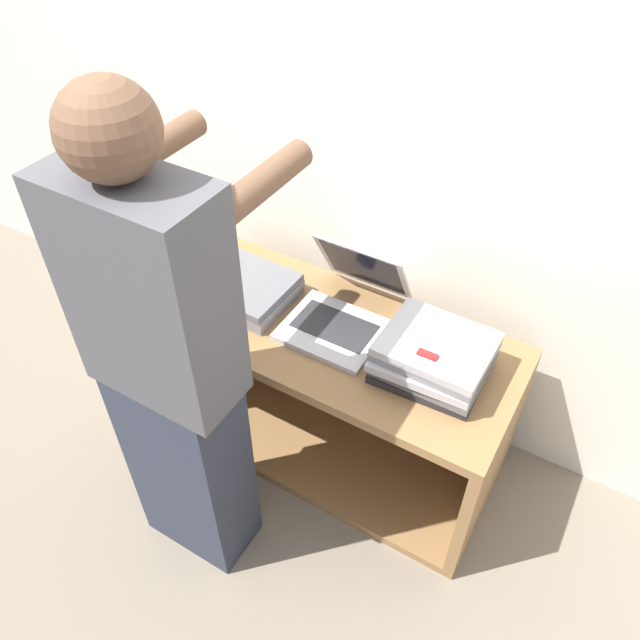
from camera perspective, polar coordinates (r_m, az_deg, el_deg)
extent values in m
plane|color=#756B5B|center=(2.35, -2.45, -15.71)|extent=(12.00, 12.00, 0.00)
cube|color=silver|center=(1.96, 7.19, 18.42)|extent=(8.00, 0.05, 2.40)
cube|color=olive|center=(2.04, 1.17, -1.51)|extent=(1.22, 0.54, 0.04)
cube|color=olive|center=(2.46, 0.98, -10.88)|extent=(1.22, 0.54, 0.04)
cube|color=olive|center=(2.49, -10.83, -1.21)|extent=(0.04, 0.54, 0.53)
cube|color=olive|center=(2.13, 15.37, -12.62)|extent=(0.04, 0.54, 0.53)
cube|color=olive|center=(2.39, 4.08, -2.67)|extent=(1.15, 0.04, 0.53)
cube|color=#B7B7BC|center=(2.02, 1.18, -0.94)|extent=(0.31, 0.26, 0.02)
cube|color=#28282B|center=(2.01, 1.33, -0.53)|extent=(0.26, 0.15, 0.00)
cube|color=#B7B7BC|center=(2.07, 4.00, 4.83)|extent=(0.31, 0.14, 0.23)
cube|color=black|center=(2.07, 3.95, 4.82)|extent=(0.28, 0.12, 0.20)
cube|color=gray|center=(2.16, -6.84, 2.37)|extent=(0.32, 0.27, 0.03)
cube|color=gray|center=(2.14, -6.86, 2.84)|extent=(0.32, 0.26, 0.03)
cube|color=slate|center=(2.12, -6.99, 3.42)|extent=(0.32, 0.27, 0.03)
cube|color=#232326|center=(1.92, 10.09, -4.44)|extent=(0.33, 0.28, 0.03)
cube|color=slate|center=(1.90, 10.29, -3.90)|extent=(0.31, 0.26, 0.03)
cube|color=#B7B7BC|center=(1.88, 10.09, -3.41)|extent=(0.33, 0.28, 0.03)
cube|color=gray|center=(1.87, 10.52, -2.69)|extent=(0.32, 0.27, 0.03)
cube|color=#B7B7BC|center=(1.85, 10.66, -2.16)|extent=(0.32, 0.27, 0.03)
cube|color=#2D3342|center=(2.00, -11.77, -12.67)|extent=(0.34, 0.20, 0.76)
cube|color=#4C4C51|center=(1.50, -15.40, 2.32)|extent=(0.40, 0.20, 0.60)
sphere|color=brown|center=(1.29, -18.79, 16.11)|extent=(0.21, 0.21, 0.21)
cylinder|color=brown|center=(1.63, -14.80, 15.01)|extent=(0.07, 0.32, 0.07)
cylinder|color=brown|center=(1.45, -5.20, 12.45)|extent=(0.07, 0.32, 0.07)
cube|color=red|center=(1.79, 9.81, -3.14)|extent=(0.06, 0.02, 0.01)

